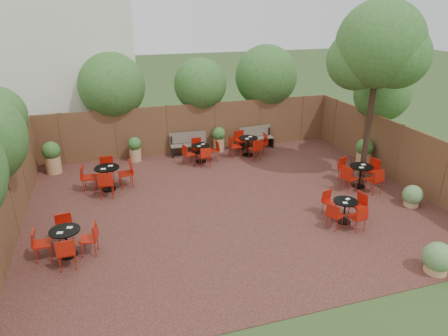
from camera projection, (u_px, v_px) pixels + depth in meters
name	position (u px, v px, depth m)	size (l,w,h in m)	color
ground	(231.00, 204.00, 12.41)	(80.00, 80.00, 0.00)	#354F23
courtyard_paving	(231.00, 203.00, 12.40)	(12.00, 10.00, 0.02)	#331815
fence_back	(193.00, 128.00, 16.45)	(12.00, 0.08, 2.00)	brown
fence_left	(11.00, 201.00, 10.38)	(0.08, 10.00, 2.00)	brown
fence_right	(398.00, 153.00, 13.67)	(0.08, 10.00, 2.00)	brown
neighbour_building	(69.00, 48.00, 16.72)	(5.00, 4.00, 8.00)	silver
overhang_foliage	(150.00, 102.00, 13.10)	(15.73, 11.02, 2.75)	#2C5D1E
courtyard_tree	(379.00, 50.00, 12.66)	(2.88, 2.79, 5.91)	black
park_bench_left	(189.00, 143.00, 16.23)	(1.50, 0.59, 0.91)	brown
park_bench_right	(256.00, 137.00, 17.03)	(1.50, 0.63, 0.90)	brown
bistro_tables	(220.00, 176.00, 13.26)	(10.67, 7.32, 0.91)	black
planters	(193.00, 149.00, 15.19)	(11.61, 4.01, 1.18)	tan
low_shrubs	(437.00, 232.00, 10.22)	(2.43, 3.52, 0.74)	tan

